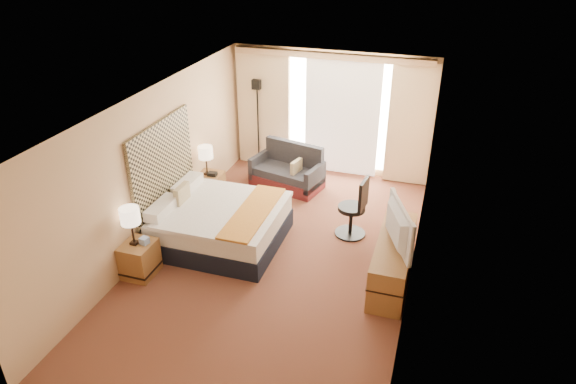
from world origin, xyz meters
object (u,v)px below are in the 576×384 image
(nightstand_left, at_px, (140,259))
(floor_lamp, at_px, (257,106))
(lamp_right, at_px, (206,153))
(nightstand_right, at_px, (210,187))
(media_dresser, at_px, (393,260))
(television, at_px, (392,226))
(loveseat, at_px, (288,173))
(lamp_left, at_px, (130,217))
(bed, at_px, (221,224))
(desk_chair, at_px, (355,211))

(nightstand_left, bearing_deg, floor_lamp, 85.89)
(lamp_right, bearing_deg, nightstand_right, -3.05)
(media_dresser, xyz_separation_m, television, (-0.05, -0.15, 0.67))
(nightstand_right, xyz_separation_m, loveseat, (1.26, 1.04, 0.01))
(nightstand_left, bearing_deg, lamp_right, 90.92)
(lamp_left, bearing_deg, nightstand_right, 89.11)
(lamp_left, bearing_deg, television, 13.80)
(nightstand_left, relative_size, television, 0.49)
(lamp_right, distance_m, television, 4.02)
(nightstand_right, relative_size, bed, 0.28)
(nightstand_right, relative_size, lamp_right, 0.96)
(loveseat, bearing_deg, nightstand_left, -96.06)
(media_dresser, relative_size, lamp_left, 2.92)
(lamp_right, height_order, television, television)
(floor_lamp, bearing_deg, television, -45.98)
(media_dresser, distance_m, lamp_left, 3.94)
(loveseat, distance_m, lamp_right, 1.80)
(media_dresser, relative_size, loveseat, 1.17)
(loveseat, bearing_deg, nightstand_right, -126.91)
(nightstand_right, bearing_deg, television, -23.71)
(television, bearing_deg, media_dresser, -40.35)
(floor_lamp, distance_m, lamp_right, 1.92)
(nightstand_right, relative_size, floor_lamp, 0.28)
(nightstand_left, distance_m, media_dresser, 3.85)
(media_dresser, bearing_deg, nightstand_right, 158.60)
(desk_chair, bearing_deg, floor_lamp, 146.12)
(media_dresser, distance_m, floor_lamp, 4.84)
(floor_lamp, bearing_deg, lamp_right, -100.81)
(bed, height_order, loveseat, bed)
(nightstand_left, xyz_separation_m, television, (3.65, 0.90, 0.75))
(bed, relative_size, lamp_left, 3.20)
(loveseat, bearing_deg, television, -34.35)
(desk_chair, distance_m, lamp_left, 3.66)
(lamp_left, distance_m, lamp_right, 2.51)
(loveseat, xyz_separation_m, lamp_left, (-1.29, -3.55, 0.74))
(floor_lamp, bearing_deg, nightstand_right, -99.60)
(loveseat, bearing_deg, floor_lamp, 152.78)
(lamp_right, bearing_deg, television, -23.51)
(floor_lamp, distance_m, television, 4.81)
(bed, height_order, lamp_left, lamp_left)
(loveseat, relative_size, desk_chair, 1.41)
(media_dresser, distance_m, television, 0.69)
(nightstand_right, height_order, floor_lamp, floor_lamp)
(lamp_right, bearing_deg, lamp_left, -89.98)
(nightstand_left, distance_m, loveseat, 3.76)
(media_dresser, bearing_deg, bed, 176.76)
(floor_lamp, height_order, television, floor_lamp)
(loveseat, relative_size, lamp_left, 2.50)
(nightstand_left, relative_size, desk_chair, 0.50)
(nightstand_right, xyz_separation_m, lamp_left, (-0.04, -2.51, 0.75))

